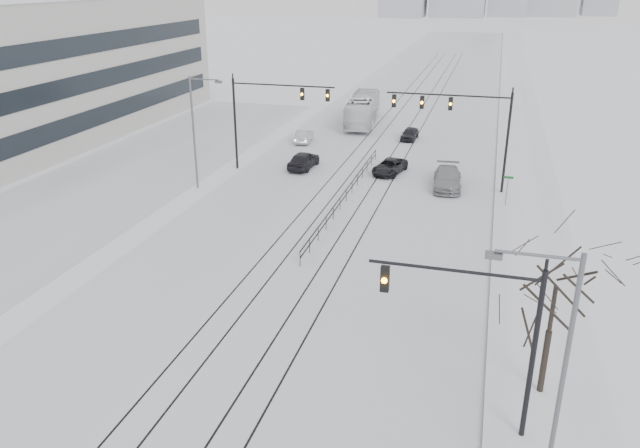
{
  "coord_description": "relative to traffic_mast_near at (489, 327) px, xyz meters",
  "views": [
    {
      "loc": [
        10.13,
        -14.1,
        16.16
      ],
      "look_at": [
        1.46,
        17.17,
        3.2
      ],
      "focal_mm": 35.0,
      "sensor_mm": 36.0,
      "label": 1
    }
  ],
  "objects": [
    {
      "name": "tram_rails",
      "position": [
        -10.79,
        34.0,
        -4.54
      ],
      "size": [
        5.3,
        180.0,
        0.01
      ],
      "color": "black",
      "rests_on": "ground"
    },
    {
      "name": "street_light_west",
      "position": [
        -22.99,
        24.0,
        0.65
      ],
      "size": [
        2.73,
        0.25,
        9.0
      ],
      "color": "#595B60",
      "rests_on": "ground"
    },
    {
      "name": "street_light_east",
      "position": [
        1.91,
        -3.0,
        0.65
      ],
      "size": [
        2.73,
        0.25,
        9.0
      ],
      "color": "#595B60",
      "rests_on": "ground"
    },
    {
      "name": "parking_strip",
      "position": [
        -30.79,
        29.0,
        -4.55
      ],
      "size": [
        14.0,
        60.0,
        0.03
      ],
      "primitive_type": "cube",
      "color": "silver",
      "rests_on": "ground"
    },
    {
      "name": "sedan_nb_far",
      "position": [
        -8.79,
        44.69,
        -3.93
      ],
      "size": [
        1.71,
        3.77,
        1.26
      ],
      "primitive_type": "imported",
      "rotation": [
        0.0,
        0.0,
        -0.06
      ],
      "color": "black",
      "rests_on": "ground"
    },
    {
      "name": "traffic_mast_nw",
      "position": [
        -19.31,
        30.0,
        1.01
      ],
      "size": [
        9.1,
        0.37,
        8.0
      ],
      "color": "black",
      "rests_on": "ground"
    },
    {
      "name": "traffic_mast_near",
      "position": [
        0.0,
        0.0,
        0.0
      ],
      "size": [
        6.1,
        0.37,
        7.0
      ],
      "color": "black",
      "rests_on": "ground"
    },
    {
      "name": "sedan_sb_outer",
      "position": [
        -19.21,
        40.59,
        -3.91
      ],
      "size": [
        1.81,
        4.11,
        1.31
      ],
      "primitive_type": "imported",
      "rotation": [
        0.0,
        0.0,
        3.25
      ],
      "color": "#A8ABB0",
      "rests_on": "ground"
    },
    {
      "name": "sedan_nb_front",
      "position": [
        -8.79,
        32.08,
        -3.95
      ],
      "size": [
        2.91,
        4.76,
        1.23
      ],
      "primitive_type": "imported",
      "rotation": [
        0.0,
        0.0,
        -0.2
      ],
      "color": "black",
      "rests_on": "ground"
    },
    {
      "name": "road",
      "position": [
        -10.79,
        54.0,
        -4.55
      ],
      "size": [
        22.0,
        260.0,
        0.02
      ],
      "primitive_type": "cube",
      "color": "silver",
      "rests_on": "ground"
    },
    {
      "name": "traffic_mast_ne",
      "position": [
        -2.64,
        29.0,
        1.2
      ],
      "size": [
        9.6,
        0.37,
        8.0
      ],
      "color": "black",
      "rests_on": "ground"
    },
    {
      "name": "median_fence",
      "position": [
        -10.79,
        24.0,
        -4.04
      ],
      "size": [
        0.06,
        24.0,
        1.0
      ],
      "color": "black",
      "rests_on": "ground"
    },
    {
      "name": "sedan_nb_right",
      "position": [
        -3.6,
        29.34,
        -3.77
      ],
      "size": [
        2.63,
        5.61,
        1.58
      ],
      "primitive_type": "imported",
      "rotation": [
        0.0,
        0.0,
        0.08
      ],
      "color": "gray",
      "rests_on": "ground"
    },
    {
      "name": "box_truck",
      "position": [
        -15.11,
        50.56,
        -2.87
      ],
      "size": [
        3.95,
        12.36,
        3.38
      ],
      "primitive_type": "imported",
      "rotation": [
        0.0,
        0.0,
        3.23
      ],
      "color": "silver",
      "rests_on": "ground"
    },
    {
      "name": "sedan_sb_inner",
      "position": [
        -16.5,
        31.53,
        -3.79
      ],
      "size": [
        2.07,
        4.65,
        1.55
      ],
      "primitive_type": "imported",
      "rotation": [
        0.0,
        0.0,
        3.09
      ],
      "color": "black",
      "rests_on": "ground"
    },
    {
      "name": "bare_tree",
      "position": [
        2.41,
        3.0,
        -0.07
      ],
      "size": [
        4.4,
        4.4,
        6.1
      ],
      "color": "black",
      "rests_on": "ground"
    },
    {
      "name": "curb",
      "position": [
        0.26,
        54.0,
        -4.5
      ],
      "size": [
        0.1,
        260.0,
        0.12
      ],
      "primitive_type": "cube",
      "color": "gray",
      "rests_on": "ground"
    },
    {
      "name": "street_sign",
      "position": [
        1.01,
        26.0,
        -2.96
      ],
      "size": [
        0.7,
        0.06,
        2.4
      ],
      "color": "#595B60",
      "rests_on": "ground"
    },
    {
      "name": "sidewalk_east",
      "position": [
        2.71,
        54.0,
        -4.48
      ],
      "size": [
        5.0,
        260.0,
        0.16
      ],
      "primitive_type": "cube",
      "color": "white",
      "rests_on": "ground"
    }
  ]
}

